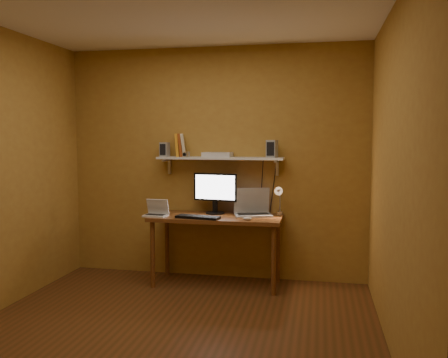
% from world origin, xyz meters
% --- Properties ---
extents(room, '(3.44, 3.24, 2.64)m').
position_xyz_m(room, '(0.00, 0.00, 1.30)').
color(room, '#5F3118').
rests_on(room, ground).
extents(desk, '(1.40, 0.60, 0.75)m').
position_xyz_m(desk, '(0.09, 1.28, 0.66)').
color(desk, brown).
rests_on(desk, ground).
extents(wall_shelf, '(1.40, 0.25, 0.21)m').
position_xyz_m(wall_shelf, '(0.09, 1.47, 1.36)').
color(wall_shelf, silver).
rests_on(wall_shelf, room).
extents(monitor, '(0.49, 0.24, 0.45)m').
position_xyz_m(monitor, '(0.04, 1.43, 1.00)').
color(monitor, black).
rests_on(monitor, desk).
extents(laptop, '(0.45, 0.38, 0.29)m').
position_xyz_m(laptop, '(0.46, 1.42, 0.83)').
color(laptop, gray).
rests_on(laptop, desk).
extents(netbook, '(0.26, 0.20, 0.18)m').
position_xyz_m(netbook, '(-0.54, 1.14, 0.80)').
color(netbook, silver).
rests_on(netbook, desk).
extents(keyboard, '(0.48, 0.22, 0.02)m').
position_xyz_m(keyboard, '(-0.07, 1.10, 0.76)').
color(keyboard, black).
rests_on(keyboard, desk).
extents(mouse, '(0.10, 0.06, 0.03)m').
position_xyz_m(mouse, '(0.45, 1.09, 0.77)').
color(mouse, silver).
rests_on(mouse, desk).
extents(desk_lamp, '(0.09, 0.23, 0.38)m').
position_xyz_m(desk_lamp, '(0.75, 1.41, 0.96)').
color(desk_lamp, silver).
rests_on(desk_lamp, desk).
extents(speaker_left, '(0.10, 0.10, 0.16)m').
position_xyz_m(speaker_left, '(-0.55, 1.47, 1.46)').
color(speaker_left, gray).
rests_on(speaker_left, wall_shelf).
extents(speaker_right, '(0.13, 0.13, 0.19)m').
position_xyz_m(speaker_right, '(0.66, 1.47, 1.47)').
color(speaker_right, gray).
rests_on(speaker_right, wall_shelf).
extents(books, '(0.17, 0.19, 0.26)m').
position_xyz_m(books, '(-0.37, 1.48, 1.50)').
color(books, orange).
rests_on(books, wall_shelf).
extents(shelf_camera, '(0.10, 0.06, 0.06)m').
position_xyz_m(shelf_camera, '(-0.29, 1.41, 1.40)').
color(shelf_camera, silver).
rests_on(shelf_camera, wall_shelf).
extents(router, '(0.32, 0.22, 0.05)m').
position_xyz_m(router, '(0.06, 1.48, 1.40)').
color(router, silver).
rests_on(router, wall_shelf).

